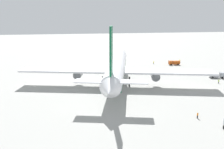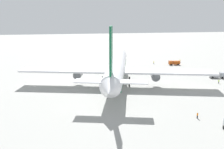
# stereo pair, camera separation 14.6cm
# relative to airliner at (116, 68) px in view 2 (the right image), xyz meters

# --- Properties ---
(ground_plane) EXTENTS (600.00, 600.00, 0.00)m
(ground_plane) POSITION_rel_airliner_xyz_m (1.23, -0.32, -7.26)
(ground_plane) COLOR #9E9E99
(airliner) EXTENTS (71.70, 77.66, 25.25)m
(airliner) POSITION_rel_airliner_xyz_m (0.00, 0.00, 0.00)
(airliner) COLOR white
(airliner) RESTS_ON ground
(service_truck_4) EXTENTS (2.80, 6.55, 2.47)m
(service_truck_4) POSITION_rel_airliner_xyz_m (36.03, -42.27, -5.86)
(service_truck_4) COLOR #BF4C14
(service_truck_4) RESTS_ON ground
(service_truck_5) EXTENTS (4.20, 7.17, 2.63)m
(service_truck_5) POSITION_rel_airliner_xyz_m (2.77, -48.23, -5.92)
(service_truck_5) COLOR #999EA5
(service_truck_5) RESTS_ON ground
(ground_worker_0) EXTENTS (0.56, 0.56, 1.75)m
(ground_worker_0) POSITION_rel_airliner_xyz_m (43.70, -49.54, -6.37)
(ground_worker_0) COLOR #3F3F47
(ground_worker_0) RESTS_ON ground
(ground_worker_2) EXTENTS (0.49, 0.49, 1.71)m
(ground_worker_2) POSITION_rel_airliner_xyz_m (41.01, -31.47, -6.39)
(ground_worker_2) COLOR #3F3F47
(ground_worker_2) RESTS_ON ground
(ground_worker_3) EXTENTS (0.54, 0.54, 1.69)m
(ground_worker_3) POSITION_rel_airliner_xyz_m (-38.29, -15.16, -6.40)
(ground_worker_3) COLOR black
(ground_worker_3) RESTS_ON ground
(ground_worker_5) EXTENTS (0.43, 0.43, 1.69)m
(ground_worker_5) POSITION_rel_airliner_xyz_m (-5.96, -43.24, -6.40)
(ground_worker_5) COLOR #3F3F47
(ground_worker_5) RESTS_ON ground
(traffic_cone_0) EXTENTS (0.36, 0.36, 0.55)m
(traffic_cone_0) POSITION_rel_airliner_xyz_m (37.78, 34.48, -6.98)
(traffic_cone_0) COLOR orange
(traffic_cone_0) RESTS_ON ground
(traffic_cone_1) EXTENTS (0.36, 0.36, 0.55)m
(traffic_cone_1) POSITION_rel_airliner_xyz_m (14.53, -41.41, -6.98)
(traffic_cone_1) COLOR orange
(traffic_cone_1) RESTS_ON ground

